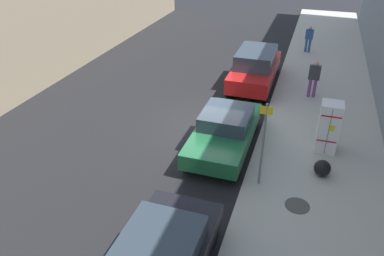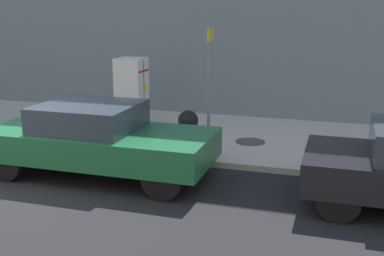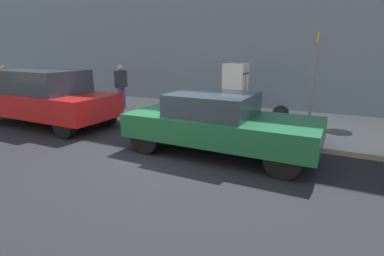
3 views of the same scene
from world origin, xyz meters
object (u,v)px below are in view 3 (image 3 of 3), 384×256
(trash_bag, at_px, (281,113))
(pedestrian_walking_far, at_px, (5,80))
(parked_sedan_green, at_px, (219,122))
(street_sign_post, at_px, (313,81))
(pedestrian_standing_near, at_px, (121,83))
(discarded_refrigerator, at_px, (235,90))
(parked_suv_red, at_px, (45,97))

(trash_bag, distance_m, pedestrian_walking_far, 12.42)
(trash_bag, xyz_separation_m, parked_sedan_green, (3.35, -0.75, 0.35))
(street_sign_post, distance_m, trash_bag, 2.44)
(parked_sedan_green, bearing_deg, pedestrian_standing_near, -117.78)
(discarded_refrigerator, bearing_deg, trash_bag, 88.03)
(street_sign_post, relative_size, parked_sedan_green, 0.62)
(parked_suv_red, height_order, parked_sedan_green, parked_suv_red)
(parked_suv_red, bearing_deg, trash_bag, 116.43)
(trash_bag, xyz_separation_m, pedestrian_walking_far, (1.18, -12.35, 0.61))
(pedestrian_walking_far, relative_size, parked_suv_red, 0.32)
(trash_bag, relative_size, parked_sedan_green, 0.12)
(pedestrian_walking_far, bearing_deg, trash_bag, 127.65)
(discarded_refrigerator, bearing_deg, pedestrian_standing_near, -81.10)
(discarded_refrigerator, xyz_separation_m, pedestrian_standing_near, (0.68, -4.36, 0.08))
(street_sign_post, relative_size, pedestrian_standing_near, 1.61)
(discarded_refrigerator, height_order, street_sign_post, street_sign_post)
(pedestrian_standing_near, distance_m, parked_sedan_green, 5.86)
(parked_sedan_green, bearing_deg, street_sign_post, 130.69)
(street_sign_post, relative_size, parked_suv_red, 0.57)
(street_sign_post, bearing_deg, pedestrian_standing_near, -99.65)
(discarded_refrigerator, relative_size, street_sign_post, 0.66)
(trash_bag, distance_m, parked_sedan_green, 3.46)
(street_sign_post, xyz_separation_m, parked_sedan_green, (1.54, -1.79, -0.91))
(parked_suv_red, bearing_deg, pedestrian_walking_far, -111.20)
(street_sign_post, bearing_deg, parked_suv_red, -78.80)
(parked_suv_red, bearing_deg, parked_sedan_green, 90.00)
(parked_suv_red, bearing_deg, street_sign_post, 101.20)
(trash_bag, xyz_separation_m, parked_suv_red, (3.35, -6.75, 0.52))
(street_sign_post, xyz_separation_m, pedestrian_standing_near, (-1.18, -6.97, -0.54))
(discarded_refrigerator, distance_m, pedestrian_standing_near, 4.41)
(street_sign_post, bearing_deg, trash_bag, -150.16)
(pedestrian_walking_far, xyz_separation_m, parked_sedan_green, (2.17, 11.59, -0.27))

